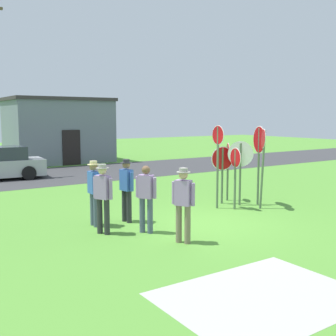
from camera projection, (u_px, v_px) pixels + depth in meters
ground_plane at (205, 224)px, 11.26m from camera, size 80.00×80.00×0.00m
street_asphalt at (61, 175)px, 20.63m from camera, size 60.00×6.40×0.01m
concrete_path at (262, 296)px, 6.69m from camera, size 3.20×2.40×0.01m
building_background at (59, 130)px, 26.37m from camera, size 6.20×4.54×4.04m
stop_sign_rear_left at (235, 168)px, 12.85m from camera, size 0.15×0.61×1.93m
stop_sign_rear_right at (218, 154)px, 12.94m from camera, size 0.08×0.61×2.62m
stop_sign_center_cluster at (240, 162)px, 13.43m from camera, size 0.56×0.63×2.10m
stop_sign_far_back at (228, 162)px, 14.22m from camera, size 0.34×0.52×2.00m
stop_sign_nearest at (263, 156)px, 12.90m from camera, size 0.38×0.52×2.52m
stop_sign_leaning_right at (259, 150)px, 13.48m from camera, size 0.34×0.84×2.59m
stop_sign_low_front at (222, 165)px, 13.71m from camera, size 0.77×0.25×1.91m
person_holding_notes at (127, 187)px, 11.32m from camera, size 0.31×0.57×1.74m
person_near_signs at (94, 189)px, 10.90m from camera, size 0.32×0.57×1.74m
person_on_left at (103, 195)px, 10.16m from camera, size 0.36×0.52×1.74m
person_in_dark_shirt at (183, 201)px, 9.42m from camera, size 0.37×0.51×1.74m
person_with_sunhat at (146, 195)px, 10.26m from camera, size 0.37×0.50×1.69m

